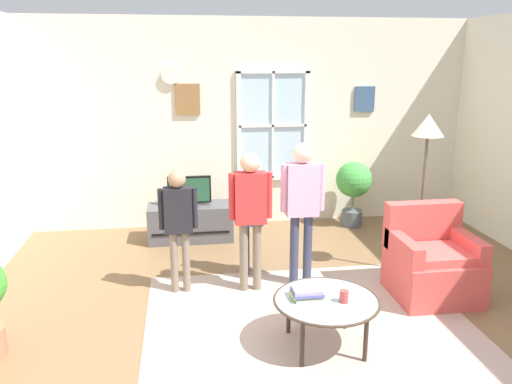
# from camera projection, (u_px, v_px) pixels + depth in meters

# --- Properties ---
(ground_plane) EXTENTS (6.51, 6.53, 0.02)m
(ground_plane) POSITION_uv_depth(u_px,v_px,m) (300.00, 330.00, 4.38)
(ground_plane) COLOR brown
(back_wall) EXTENTS (5.91, 0.17, 2.77)m
(back_wall) POSITION_uv_depth(u_px,v_px,m) (252.00, 124.00, 6.91)
(back_wall) COLOR silver
(back_wall) RESTS_ON ground_plane
(area_rug) EXTENTS (2.83, 2.25, 0.01)m
(area_rug) POSITION_uv_depth(u_px,v_px,m) (308.00, 321.00, 4.49)
(area_rug) COLOR tan
(area_rug) RESTS_ON ground_plane
(tv_stand) EXTENTS (1.05, 0.47, 0.46)m
(tv_stand) POSITION_uv_depth(u_px,v_px,m) (190.00, 222.00, 6.47)
(tv_stand) COLOR #4C4C51
(tv_stand) RESTS_ON ground_plane
(television) EXTENTS (0.54, 0.08, 0.37)m
(television) POSITION_uv_depth(u_px,v_px,m) (189.00, 190.00, 6.36)
(television) COLOR #4C4C4C
(television) RESTS_ON tv_stand
(armchair) EXTENTS (0.76, 0.74, 0.87)m
(armchair) POSITION_uv_depth(u_px,v_px,m) (432.00, 263.00, 4.93)
(armchair) COLOR #D14C47
(armchair) RESTS_ON ground_plane
(coffee_table) EXTENTS (0.84, 0.84, 0.42)m
(coffee_table) POSITION_uv_depth(u_px,v_px,m) (326.00, 302.00, 4.02)
(coffee_table) COLOR #99B2B7
(coffee_table) RESTS_ON ground_plane
(book_stack) EXTENTS (0.26, 0.20, 0.09)m
(book_stack) POSITION_uv_depth(u_px,v_px,m) (307.00, 293.00, 4.03)
(book_stack) COLOR #BCB5B7
(book_stack) RESTS_ON coffee_table
(cup) EXTENTS (0.07, 0.07, 0.10)m
(cup) POSITION_uv_depth(u_px,v_px,m) (344.00, 296.00, 3.96)
(cup) COLOR #BF3F3F
(cup) RESTS_ON coffee_table
(remote_near_books) EXTENTS (0.10, 0.14, 0.02)m
(remote_near_books) POSITION_uv_depth(u_px,v_px,m) (344.00, 294.00, 4.08)
(remote_near_books) COLOR black
(remote_near_books) RESTS_ON coffee_table
(person_red_shirt) EXTENTS (0.42, 0.19, 1.39)m
(person_red_shirt) POSITION_uv_depth(u_px,v_px,m) (250.00, 206.00, 4.90)
(person_red_shirt) COLOR #726656
(person_red_shirt) RESTS_ON ground_plane
(person_pink_shirt) EXTENTS (0.44, 0.20, 1.46)m
(person_pink_shirt) POSITION_uv_depth(u_px,v_px,m) (302.00, 198.00, 5.02)
(person_pink_shirt) COLOR #333851
(person_pink_shirt) RESTS_ON ground_plane
(person_blue_shirt) EXTENTS (0.33, 0.15, 1.10)m
(person_blue_shirt) POSITION_uv_depth(u_px,v_px,m) (251.00, 213.00, 5.30)
(person_blue_shirt) COLOR #333851
(person_blue_shirt) RESTS_ON ground_plane
(person_black_shirt) EXTENTS (0.37, 0.17, 1.23)m
(person_black_shirt) POSITION_uv_depth(u_px,v_px,m) (178.00, 217.00, 4.88)
(person_black_shirt) COLOR #726656
(person_black_shirt) RESTS_ON ground_plane
(potted_plant_by_window) EXTENTS (0.48, 0.48, 0.90)m
(potted_plant_by_window) POSITION_uv_depth(u_px,v_px,m) (354.00, 185.00, 6.91)
(potted_plant_by_window) COLOR #4C565B
(potted_plant_by_window) RESTS_ON ground_plane
(floor_lamp) EXTENTS (0.32, 0.32, 1.71)m
(floor_lamp) POSITION_uv_depth(u_px,v_px,m) (427.00, 142.00, 5.16)
(floor_lamp) COLOR black
(floor_lamp) RESTS_ON ground_plane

